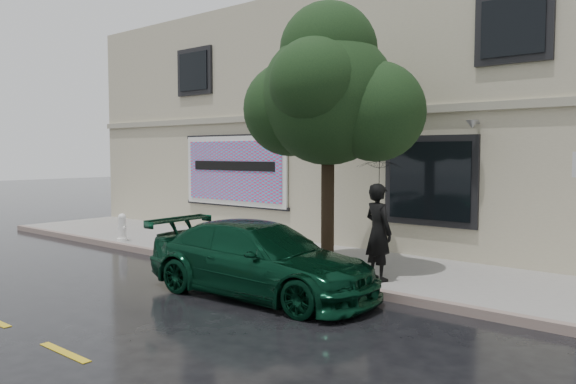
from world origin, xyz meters
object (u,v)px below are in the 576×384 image
Objects in this scene: car at (260,259)px; street_tree at (328,98)px; pedestrian at (378,232)px; fire_hydrant at (122,228)px.

car is 0.92× the size of street_tree.
pedestrian reaches higher than car.
street_tree is 6.53× the size of fire_hydrant.
street_tree is (-0.07, 2.18, 3.06)m from car.
fire_hydrant is at bearing -174.04° from street_tree.
car is 5.98× the size of fire_hydrant.
car is 6.77m from fire_hydrant.
fire_hydrant is (-6.53, -0.68, -3.20)m from street_tree.
car is 2.35m from pedestrian.
fire_hydrant is at bearing 24.50° from pedestrian.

